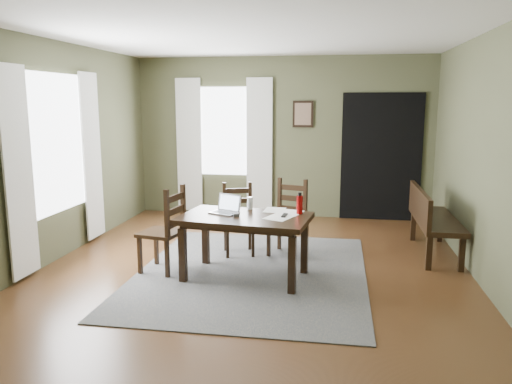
% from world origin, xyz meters
% --- Properties ---
extents(ground, '(5.00, 6.00, 0.01)m').
position_xyz_m(ground, '(0.00, 0.00, -0.01)').
color(ground, '#492C16').
extents(room_shell, '(5.02, 6.02, 2.71)m').
position_xyz_m(room_shell, '(0.00, 0.00, 1.80)').
color(room_shell, '#4A4D32').
rests_on(room_shell, ground).
extents(rug, '(2.60, 3.20, 0.01)m').
position_xyz_m(rug, '(0.00, 0.00, 0.01)').
color(rug, '#464646').
rests_on(rug, ground).
extents(dining_table, '(1.50, 1.01, 0.70)m').
position_xyz_m(dining_table, '(-0.05, -0.17, 0.63)').
color(dining_table, black).
rests_on(dining_table, rug).
extents(chair_end, '(0.51, 0.51, 1.00)m').
position_xyz_m(chair_end, '(-0.99, -0.13, 0.49)').
color(chair_end, black).
rests_on(chair_end, rug).
extents(chair_back_left, '(0.50, 0.50, 0.91)m').
position_xyz_m(chair_back_left, '(-0.30, 0.72, 0.45)').
color(chair_back_left, black).
rests_on(chair_back_left, rug).
extents(chair_back_right, '(0.53, 0.53, 0.96)m').
position_xyz_m(chair_back_right, '(0.34, 0.80, 0.48)').
color(chair_back_right, black).
rests_on(chair_back_right, rug).
extents(bench, '(0.49, 1.51, 0.85)m').
position_xyz_m(bench, '(2.14, 1.09, 0.51)').
color(bench, black).
rests_on(bench, ground).
extents(laptop, '(0.37, 0.34, 0.21)m').
position_xyz_m(laptop, '(-0.28, -0.05, 0.77)').
color(laptop, '#B7B7BC').
rests_on(laptop, dining_table).
extents(computer_mouse, '(0.09, 0.12, 0.03)m').
position_xyz_m(computer_mouse, '(-0.14, -0.20, 0.73)').
color(computer_mouse, '#3F3F42').
rests_on(computer_mouse, dining_table).
extents(tv_remote, '(0.06, 0.17, 0.02)m').
position_xyz_m(tv_remote, '(0.39, -0.11, 0.72)').
color(tv_remote, black).
rests_on(tv_remote, dining_table).
extents(drinking_glass, '(0.08, 0.08, 0.14)m').
position_xyz_m(drinking_glass, '(-0.05, 0.19, 0.79)').
color(drinking_glass, silver).
rests_on(drinking_glass, dining_table).
extents(water_bottle, '(0.07, 0.07, 0.24)m').
position_xyz_m(water_bottle, '(0.54, 0.03, 0.83)').
color(water_bottle, '#9F0C0C').
rests_on(water_bottle, dining_table).
extents(paper_b, '(0.36, 0.40, 0.00)m').
position_xyz_m(paper_b, '(0.33, -0.18, 0.72)').
color(paper_b, white).
rests_on(paper_b, dining_table).
extents(paper_c, '(0.25, 0.31, 0.00)m').
position_xyz_m(paper_c, '(0.24, 0.17, 0.72)').
color(paper_c, white).
rests_on(paper_c, dining_table).
extents(paper_d, '(0.32, 0.37, 0.00)m').
position_xyz_m(paper_d, '(0.43, 0.07, 0.72)').
color(paper_d, white).
rests_on(paper_d, dining_table).
extents(window_left, '(0.01, 1.30, 1.70)m').
position_xyz_m(window_left, '(-2.47, 0.20, 1.45)').
color(window_left, white).
rests_on(window_left, ground).
extents(window_back, '(1.00, 0.01, 1.50)m').
position_xyz_m(window_back, '(-1.00, 2.97, 1.45)').
color(window_back, white).
rests_on(window_back, ground).
extents(curtain_left_near, '(0.03, 0.48, 2.30)m').
position_xyz_m(curtain_left_near, '(-2.44, -0.62, 1.20)').
color(curtain_left_near, silver).
rests_on(curtain_left_near, ground).
extents(curtain_left_far, '(0.03, 0.48, 2.30)m').
position_xyz_m(curtain_left_far, '(-2.44, 1.02, 1.20)').
color(curtain_left_far, silver).
rests_on(curtain_left_far, ground).
extents(curtain_back_left, '(0.44, 0.03, 2.30)m').
position_xyz_m(curtain_back_left, '(-1.62, 2.94, 1.20)').
color(curtain_back_left, silver).
rests_on(curtain_back_left, ground).
extents(curtain_back_right, '(0.44, 0.03, 2.30)m').
position_xyz_m(curtain_back_right, '(-0.38, 2.94, 1.20)').
color(curtain_back_right, silver).
rests_on(curtain_back_right, ground).
extents(framed_picture, '(0.34, 0.03, 0.44)m').
position_xyz_m(framed_picture, '(0.35, 2.97, 1.75)').
color(framed_picture, black).
rests_on(framed_picture, ground).
extents(doorway_back, '(1.30, 0.03, 2.10)m').
position_xyz_m(doorway_back, '(1.65, 2.97, 1.05)').
color(doorway_back, black).
rests_on(doorway_back, ground).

